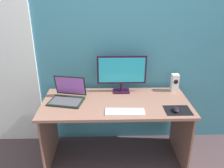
% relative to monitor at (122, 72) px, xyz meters
% --- Properties ---
extents(ground_plane, '(8.00, 8.00, 0.00)m').
position_rel_monitor_xyz_m(ground_plane, '(-0.07, -0.25, -0.95)').
color(ground_plane, '#473639').
extents(wall_back, '(6.00, 0.04, 2.50)m').
position_rel_monitor_xyz_m(wall_back, '(-0.07, 0.17, 0.30)').
color(wall_back, teal).
rests_on(wall_back, ground_plane).
extents(door_left, '(0.82, 0.02, 2.02)m').
position_rel_monitor_xyz_m(door_left, '(-1.37, 0.14, 0.06)').
color(door_left, white).
rests_on(door_left, ground_plane).
extents(desk, '(1.52, 0.70, 0.72)m').
position_rel_monitor_xyz_m(desk, '(-0.07, -0.25, -0.38)').
color(desk, '#936452').
rests_on(desk, ground_plane).
extents(monitor, '(0.54, 0.14, 0.42)m').
position_rel_monitor_xyz_m(monitor, '(0.00, 0.00, 0.00)').
color(monitor, black).
rests_on(monitor, desk).
extents(speaker_right, '(0.08, 0.08, 0.20)m').
position_rel_monitor_xyz_m(speaker_right, '(0.60, 0.01, -0.13)').
color(speaker_right, white).
rests_on(speaker_right, desk).
extents(laptop, '(0.39, 0.35, 0.24)m').
position_rel_monitor_xyz_m(laptop, '(-0.58, -0.20, -0.19)').
color(laptop, black).
rests_on(laptop, desk).
extents(keyboard_external, '(0.38, 0.14, 0.01)m').
position_rel_monitor_xyz_m(keyboard_external, '(0.00, -0.47, -0.23)').
color(keyboard_external, white).
rests_on(keyboard_external, desk).
extents(mousepad, '(0.25, 0.20, 0.00)m').
position_rel_monitor_xyz_m(mousepad, '(0.51, -0.45, -0.23)').
color(mousepad, black).
rests_on(mousepad, desk).
extents(mouse, '(0.07, 0.11, 0.04)m').
position_rel_monitor_xyz_m(mouse, '(0.49, -0.47, -0.21)').
color(mouse, black).
rests_on(mouse, mousepad).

